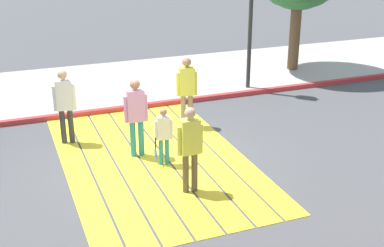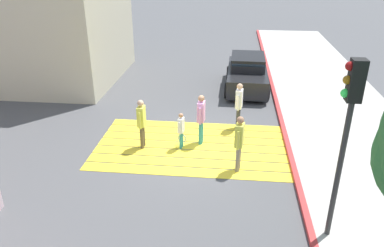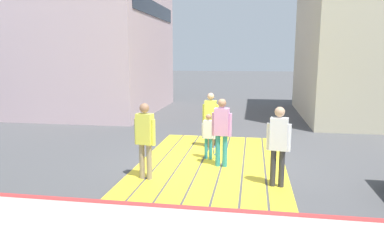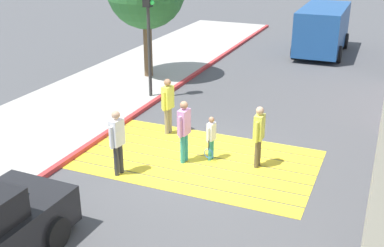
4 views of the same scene
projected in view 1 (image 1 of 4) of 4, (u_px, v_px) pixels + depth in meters
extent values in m
plane|color=#4C4C4F|center=(153.00, 159.00, 11.14)|extent=(120.00, 120.00, 0.00)
cube|color=yellow|center=(77.00, 171.00, 10.59)|extent=(6.40, 0.50, 0.01)
cube|color=yellow|center=(103.00, 167.00, 10.77)|extent=(6.40, 0.50, 0.01)
cube|color=yellow|center=(129.00, 163.00, 10.96)|extent=(6.40, 0.50, 0.01)
cube|color=yellow|center=(153.00, 159.00, 11.14)|extent=(6.40, 0.50, 0.01)
cube|color=yellow|center=(177.00, 155.00, 11.32)|extent=(6.40, 0.50, 0.01)
cube|color=yellow|center=(200.00, 151.00, 11.51)|extent=(6.40, 0.50, 0.01)
cube|color=yellow|center=(223.00, 148.00, 11.69)|extent=(6.40, 0.50, 0.01)
cube|color=#ADA8A0|center=(100.00, 85.00, 15.98)|extent=(4.80, 40.00, 0.12)
cube|color=#BC3333|center=(118.00, 109.00, 13.94)|extent=(0.16, 40.00, 0.13)
cylinder|color=#2D2D2D|center=(250.00, 36.00, 15.02)|extent=(0.12, 0.12, 3.40)
cylinder|color=brown|center=(295.00, 34.00, 17.12)|extent=(0.36, 0.36, 2.60)
cylinder|color=#333338|center=(71.00, 126.00, 11.84)|extent=(0.12, 0.12, 0.83)
cylinder|color=#333338|center=(63.00, 127.00, 11.80)|extent=(0.12, 0.12, 0.83)
cube|color=white|center=(64.00, 95.00, 11.54)|extent=(0.28, 0.39, 0.69)
sphere|color=tan|center=(62.00, 75.00, 11.37)|extent=(0.21, 0.21, 0.21)
cylinder|color=white|center=(74.00, 97.00, 11.61)|extent=(0.09, 0.09, 0.59)
cylinder|color=white|center=(55.00, 98.00, 11.53)|extent=(0.09, 0.09, 0.59)
cylinder|color=brown|center=(194.00, 172.00, 9.70)|extent=(0.12, 0.12, 0.81)
cylinder|color=brown|center=(186.00, 173.00, 9.65)|extent=(0.12, 0.12, 0.81)
cube|color=#D8D84C|center=(190.00, 136.00, 9.40)|extent=(0.23, 0.36, 0.67)
sphere|color=tan|center=(190.00, 113.00, 9.23)|extent=(0.21, 0.21, 0.21)
cylinder|color=#D8D84C|center=(201.00, 138.00, 9.49)|extent=(0.09, 0.09, 0.57)
cylinder|color=#D8D84C|center=(179.00, 141.00, 9.36)|extent=(0.09, 0.09, 0.57)
cylinder|color=teal|center=(141.00, 138.00, 11.19)|extent=(0.12, 0.12, 0.83)
cylinder|color=teal|center=(133.00, 139.00, 11.14)|extent=(0.12, 0.12, 0.83)
cube|color=#D18CC6|center=(136.00, 106.00, 10.88)|extent=(0.26, 0.38, 0.69)
sphere|color=#9E7051|center=(135.00, 84.00, 10.71)|extent=(0.21, 0.21, 0.21)
cylinder|color=#D18CC6|center=(146.00, 108.00, 10.96)|extent=(0.09, 0.09, 0.59)
cylinder|color=#D18CC6|center=(126.00, 109.00, 10.86)|extent=(0.09, 0.09, 0.59)
cylinder|color=gray|center=(190.00, 110.00, 12.81)|extent=(0.13, 0.13, 0.84)
cylinder|color=gray|center=(183.00, 111.00, 12.78)|extent=(0.13, 0.13, 0.84)
cube|color=#D8D84C|center=(187.00, 81.00, 12.52)|extent=(0.29, 0.40, 0.70)
sphere|color=#9E7051|center=(187.00, 62.00, 12.34)|extent=(0.22, 0.22, 0.22)
cylinder|color=#D8D84C|center=(195.00, 83.00, 12.58)|extent=(0.09, 0.09, 0.59)
cylinder|color=#D8D84C|center=(178.00, 84.00, 12.50)|extent=(0.09, 0.09, 0.59)
cylinder|color=teal|center=(167.00, 151.00, 10.81)|extent=(0.09, 0.09, 0.60)
cylinder|color=teal|center=(161.00, 152.00, 10.79)|extent=(0.09, 0.09, 0.60)
cube|color=white|center=(164.00, 128.00, 10.60)|extent=(0.20, 0.28, 0.50)
sphere|color=#9E7051|center=(163.00, 112.00, 10.47)|extent=(0.15, 0.15, 0.15)
cylinder|color=white|center=(171.00, 129.00, 10.65)|extent=(0.06, 0.06, 0.42)
cylinder|color=white|center=(156.00, 130.00, 10.59)|extent=(0.06, 0.06, 0.42)
cylinder|color=black|center=(155.00, 144.00, 10.66)|extent=(0.03, 0.03, 0.28)
torus|color=blue|center=(156.00, 155.00, 10.75)|extent=(0.28, 0.07, 0.28)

